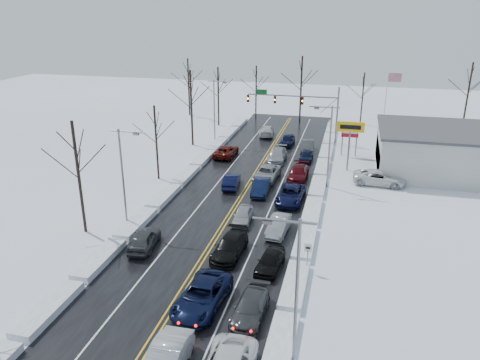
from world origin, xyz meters
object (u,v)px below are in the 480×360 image
(traffic_signal_mast, at_px, (302,103))
(tires_plus_sign, at_px, (350,130))
(dealership_building, at_px, (467,152))
(flagpole, at_px, (387,101))
(oncoming_car_0, at_px, (231,187))

(traffic_signal_mast, distance_m, tires_plus_sign, 13.92)
(dealership_building, bearing_deg, flagpole, 126.27)
(dealership_building, bearing_deg, traffic_signal_mast, 154.05)
(traffic_signal_mast, relative_size, dealership_building, 0.65)
(flagpole, bearing_deg, tires_plus_sign, -108.44)
(dealership_building, height_order, oncoming_car_0, dealership_building)
(traffic_signal_mast, xyz_separation_m, oncoming_car_0, (-5.14, -20.54, -5.48))
(oncoming_car_0, bearing_deg, tires_plus_sign, -151.64)
(traffic_signal_mast, relative_size, tires_plus_sign, 2.21)
(tires_plus_sign, height_order, dealership_building, tires_plus_sign)
(tires_plus_sign, height_order, flagpole, flagpole)
(traffic_signal_mast, distance_m, oncoming_car_0, 21.87)
(tires_plus_sign, relative_size, dealership_building, 0.29)
(traffic_signal_mast, bearing_deg, dealership_building, -25.95)
(traffic_signal_mast, relative_size, oncoming_car_0, 3.01)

